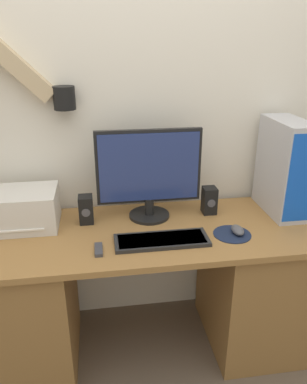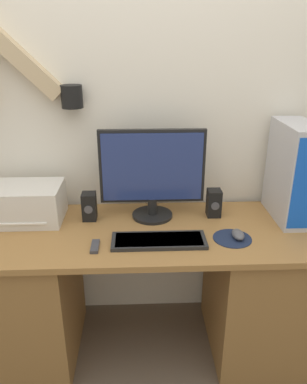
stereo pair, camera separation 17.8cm
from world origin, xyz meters
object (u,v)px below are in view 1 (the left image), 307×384
computer_tower (284,167)px  keyboard (162,240)px  monitor (149,172)px  speaker_right (209,200)px  mouse (238,230)px  remote_control (99,250)px  printer (19,209)px  speaker_left (86,209)px

computer_tower → keyboard: bearing=-160.8°
monitor → speaker_right: size_ratio=3.68×
mouse → speaker_right: speaker_right is taller
keyboard → monitor: bearing=94.1°
speaker_right → remote_control: (-0.60, -0.31, -0.07)m
mouse → printer: bearing=166.9°
remote_control → computer_tower: bearing=15.9°
speaker_left → remote_control: bearing=-79.3°
printer → speaker_left: (0.33, -0.01, -0.02)m
keyboard → remote_control: 0.30m
computer_tower → speaker_left: size_ratio=3.43×
monitor → printer: size_ratio=1.42×
monitor → mouse: 0.53m
keyboard → speaker_right: size_ratio=3.01×
monitor → computer_tower: 0.72m
computer_tower → speaker_left: computer_tower is taller
speaker_left → printer: bearing=178.4°
keyboard → computer_tower: (0.70, 0.24, 0.24)m
mouse → computer_tower: bearing=34.9°
speaker_left → speaker_right: bearing=1.4°
keyboard → remote_control: keyboard is taller
mouse → computer_tower: (0.32, 0.22, 0.23)m
speaker_right → remote_control: speaker_right is taller
computer_tower → remote_control: computer_tower is taller
mouse → computer_tower: 0.45m
computer_tower → remote_control: bearing=-164.1°
speaker_right → speaker_left: bearing=-178.6°
monitor → speaker_left: monitor is taller
computer_tower → speaker_right: bearing=175.7°
monitor → mouse: size_ratio=5.61×
mouse → keyboard: bearing=-176.9°
remote_control → speaker_left: bearing=100.7°
mouse → remote_control: (-0.67, -0.06, -0.01)m
printer → mouse: bearing=-13.1°
monitor → mouse: monitor is taller
mouse → speaker_right: 0.27m
remote_control → keyboard: bearing=7.4°
keyboard → remote_control: size_ratio=4.17×
remote_control → monitor: bearing=49.2°
keyboard → speaker_left: 0.44m
monitor → keyboard: monitor is taller
computer_tower → printer: computer_tower is taller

